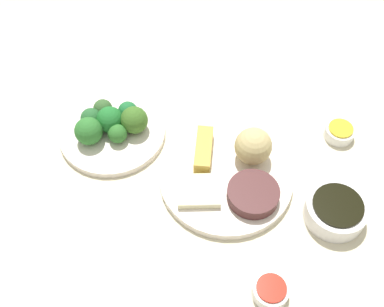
{
  "coord_description": "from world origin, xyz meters",
  "views": [
    {
      "loc": [
        -0.39,
        0.32,
        0.78
      ],
      "look_at": [
        0.07,
        0.06,
        0.06
      ],
      "focal_mm": 44.28,
      "sensor_mm": 36.0,
      "label": 1
    }
  ],
  "objects_px": {
    "soy_sauce_bowl": "(335,211)",
    "sauce_ramekin_sweet_and_sour": "(270,291)",
    "main_plate": "(226,178)",
    "broccoli_plate": "(113,132)",
    "sauce_ramekin_hot_mustard": "(339,132)"
  },
  "relations": [
    {
      "from": "soy_sauce_bowl",
      "to": "sauce_ramekin_sweet_and_sour",
      "type": "relative_size",
      "value": 1.84
    },
    {
      "from": "main_plate",
      "to": "broccoli_plate",
      "type": "relative_size",
      "value": 1.18
    },
    {
      "from": "sauce_ramekin_sweet_and_sour",
      "to": "main_plate",
      "type": "bearing_deg",
      "value": -13.87
    },
    {
      "from": "main_plate",
      "to": "soy_sauce_bowl",
      "type": "bearing_deg",
      "value": -141.85
    },
    {
      "from": "main_plate",
      "to": "soy_sauce_bowl",
      "type": "distance_m",
      "value": 0.21
    },
    {
      "from": "main_plate",
      "to": "sauce_ramekin_sweet_and_sour",
      "type": "relative_size",
      "value": 4.24
    },
    {
      "from": "soy_sauce_bowl",
      "to": "sauce_ramekin_hot_mustard",
      "type": "height_order",
      "value": "soy_sauce_bowl"
    },
    {
      "from": "broccoli_plate",
      "to": "sauce_ramekin_hot_mustard",
      "type": "xyz_separation_m",
      "value": [
        -0.23,
        -0.4,
        0.0
      ]
    },
    {
      "from": "broccoli_plate",
      "to": "sauce_ramekin_hot_mustard",
      "type": "bearing_deg",
      "value": -120.08
    },
    {
      "from": "main_plate",
      "to": "sauce_ramekin_hot_mustard",
      "type": "xyz_separation_m",
      "value": [
        -0.02,
        -0.26,
        0.0
      ]
    },
    {
      "from": "broccoli_plate",
      "to": "sauce_ramekin_sweet_and_sour",
      "type": "height_order",
      "value": "sauce_ramekin_sweet_and_sour"
    },
    {
      "from": "main_plate",
      "to": "sauce_ramekin_sweet_and_sour",
      "type": "xyz_separation_m",
      "value": [
        -0.22,
        0.06,
        0.0
      ]
    },
    {
      "from": "soy_sauce_bowl",
      "to": "sauce_ramekin_hot_mustard",
      "type": "distance_m",
      "value": 0.19
    },
    {
      "from": "sauce_ramekin_hot_mustard",
      "to": "broccoli_plate",
      "type": "bearing_deg",
      "value": 59.92
    },
    {
      "from": "sauce_ramekin_hot_mustard",
      "to": "main_plate",
      "type": "bearing_deg",
      "value": 84.94
    }
  ]
}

